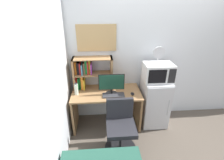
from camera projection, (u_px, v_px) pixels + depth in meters
The scene contains 13 objects.
wall_back at pixel (177, 54), 3.05m from camera, with size 6.40×0.04×2.60m, color silver.
wall_left at pixel (35, 112), 1.46m from camera, with size 0.04×4.40×2.60m, color silver.
desk at pixel (106, 102), 3.01m from camera, with size 1.22×0.62×0.73m.
hutch_bookshelf at pixel (88, 72), 2.92m from camera, with size 0.69×0.26×0.58m.
monitor at pixel (112, 84), 2.77m from camera, with size 0.44×0.21×0.37m.
keyboard at pixel (113, 95), 2.80m from camera, with size 0.38×0.16×0.02m, color #333338.
computer_mouse at pixel (132, 94), 2.83m from camera, with size 0.06×0.09×0.03m, color black.
water_bottle at pixel (76, 89), 2.80m from camera, with size 0.06×0.06×0.22m.
mini_fridge at pixel (154, 102), 3.10m from camera, with size 0.47×0.52×0.92m.
microwave at pixel (158, 72), 2.83m from camera, with size 0.50×0.35×0.31m.
desk_fan at pixel (159, 54), 2.68m from camera, with size 0.20×0.11×0.30m.
desk_chair at pixel (120, 129), 2.56m from camera, with size 0.51×0.51×0.85m.
wall_corkboard at pixel (97, 38), 2.78m from camera, with size 0.68×0.02×0.45m, color tan.
Camera 1 is at (-1.03, -2.84, 2.19)m, focal length 26.23 mm.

